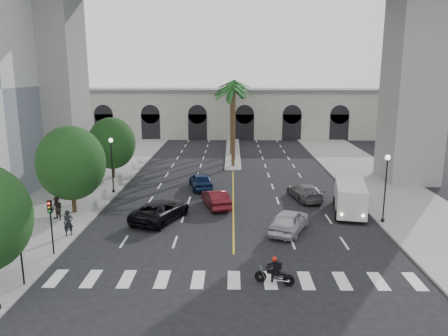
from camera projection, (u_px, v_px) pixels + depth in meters
ground at (234, 268)px, 25.74m from camera, size 140.00×140.00×0.00m
sidewalk_left at (72, 196)px, 40.65m from camera, size 8.00×100.00×0.15m
sidewalk_right at (396, 197)px, 40.11m from camera, size 8.00×100.00×0.15m
median at (233, 152)px, 62.84m from camera, size 2.00×24.00×0.20m
pier_building at (233, 113)px, 78.55m from camera, size 71.00×10.50×8.50m
palm_a at (233, 92)px, 51.15m from camera, size 3.20×3.20×10.30m
palm_b at (234, 88)px, 54.99m from camera, size 3.20×3.20×10.60m
palm_c at (232, 91)px, 59.00m from camera, size 3.20×3.20×10.10m
palm_d at (234, 84)px, 62.75m from camera, size 3.20×3.20×10.90m
palm_e at (232, 87)px, 66.76m from camera, size 3.20×3.20×10.40m
palm_f at (234, 84)px, 70.60m from camera, size 3.20×3.20×10.70m
street_tree_mid at (71, 163)px, 34.84m from camera, size 5.44×5.44×7.21m
street_tree_far at (112, 143)px, 46.63m from camera, size 5.04×5.04×6.68m
lamp_post_left_far at (112, 161)px, 40.89m from camera, size 0.40×0.40×5.35m
lamp_post_right at (386, 183)px, 32.66m from camera, size 0.40×0.40×5.35m
traffic_signal_near at (20, 243)px, 22.97m from camera, size 0.25×0.18×3.65m
traffic_signal_far at (51, 218)px, 26.87m from camera, size 0.25×0.18×3.65m
motorcycle_rider at (276, 272)px, 23.65m from camera, size 2.14×0.81×1.59m
car_a at (289, 221)px, 31.45m from camera, size 3.82×5.29×1.67m
car_b at (216, 199)px, 37.26m from camera, size 2.83×4.89×1.52m
car_c at (160, 211)px, 33.90m from camera, size 4.64×6.35×1.60m
car_d at (305, 192)px, 39.54m from camera, size 3.07×5.35×1.46m
car_e at (201, 181)px, 43.24m from camera, size 2.93×5.14×1.65m
cargo_van at (350, 197)px, 35.44m from camera, size 3.34×6.33×2.56m
pedestrian_a at (68, 223)px, 30.32m from camera, size 0.80×0.73×1.83m
pedestrian_b at (57, 208)px, 33.60m from camera, size 1.09×1.02×1.80m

